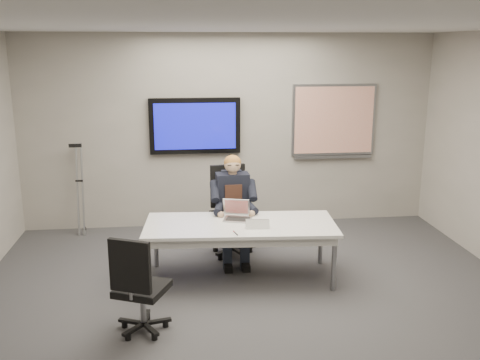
{
  "coord_description": "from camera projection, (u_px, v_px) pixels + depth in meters",
  "views": [
    {
      "loc": [
        -0.74,
        -4.69,
        2.61
      ],
      "look_at": [
        -0.06,
        1.16,
        1.13
      ],
      "focal_mm": 40.0,
      "sensor_mm": 36.0,
      "label": 1
    }
  ],
  "objects": [
    {
      "name": "floor",
      "position": [
        260.0,
        320.0,
        5.23
      ],
      "size": [
        6.0,
        6.0,
        0.02
      ],
      "primitive_type": "cube",
      "color": "#38383B",
      "rests_on": "ground"
    },
    {
      "name": "ceiling",
      "position": [
        263.0,
        23.0,
        4.55
      ],
      "size": [
        6.0,
        6.0,
        0.02
      ],
      "primitive_type": "cube",
      "color": "silver",
      "rests_on": "wall_back"
    },
    {
      "name": "wall_back",
      "position": [
        229.0,
        132.0,
        7.78
      ],
      "size": [
        6.0,
        0.02,
        2.8
      ],
      "primitive_type": "cube",
      "color": "#ABA49A",
      "rests_on": "ground"
    },
    {
      "name": "conference_table",
      "position": [
        240.0,
        230.0,
        6.06
      ],
      "size": [
        2.21,
        1.04,
        0.66
      ],
      "rotation": [
        0.0,
        0.0,
        -0.07
      ],
      "color": "white",
      "rests_on": "ground"
    },
    {
      "name": "tv_display",
      "position": [
        195.0,
        126.0,
        7.65
      ],
      "size": [
        1.3,
        0.09,
        0.8
      ],
      "color": "black",
      "rests_on": "wall_back"
    },
    {
      "name": "whiteboard",
      "position": [
        334.0,
        121.0,
        7.9
      ],
      "size": [
        1.25,
        0.08,
        1.1
      ],
      "color": "gray",
      "rests_on": "wall_back"
    },
    {
      "name": "office_chair_far",
      "position": [
        231.0,
        227.0,
        6.87
      ],
      "size": [
        0.61,
        0.61,
        1.13
      ],
      "rotation": [
        0.0,
        0.0,
        0.15
      ],
      "color": "black",
      "rests_on": "ground"
    },
    {
      "name": "office_chair_near",
      "position": [
        141.0,
        303.0,
        4.94
      ],
      "size": [
        0.61,
        0.61,
        0.98
      ],
      "rotation": [
        0.0,
        0.0,
        2.73
      ],
      "color": "black",
      "rests_on": "ground"
    },
    {
      "name": "seated_person",
      "position": [
        234.0,
        220.0,
        6.58
      ],
      "size": [
        0.41,
        0.71,
        1.31
      ],
      "rotation": [
        0.0,
        0.0,
        0.04
      ],
      "color": "#1D2330",
      "rests_on": "office_chair_far"
    },
    {
      "name": "crutch",
      "position": [
        80.0,
        187.0,
        7.53
      ],
      "size": [
        0.39,
        0.58,
        1.39
      ],
      "primitive_type": null,
      "rotation": [
        -0.18,
        0.0,
        0.42
      ],
      "color": "#9DA0A5",
      "rests_on": "ground"
    },
    {
      "name": "laptop",
      "position": [
        237.0,
        214.0,
        6.2
      ],
      "size": [
        0.36,
        0.37,
        0.22
      ],
      "rotation": [
        0.0,
        0.0,
        -0.29
      ],
      "color": "#ABACAE",
      "rests_on": "conference_table"
    },
    {
      "name": "name_tent",
      "position": [
        258.0,
        224.0,
        5.88
      ],
      "size": [
        0.26,
        0.09,
        0.1
      ],
      "primitive_type": null,
      "rotation": [
        0.0,
        0.0,
        -0.06
      ],
      "color": "white",
      "rests_on": "conference_table"
    },
    {
      "name": "pen",
      "position": [
        236.0,
        233.0,
        5.71
      ],
      "size": [
        0.04,
        0.14,
        0.01
      ],
      "primitive_type": "cylinder",
      "rotation": [
        0.0,
        1.57,
        1.8
      ],
      "color": "black",
      "rests_on": "conference_table"
    }
  ]
}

